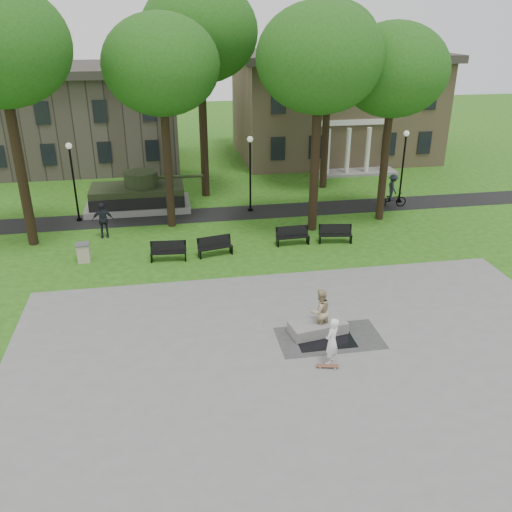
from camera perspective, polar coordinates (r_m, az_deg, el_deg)
The scene contains 26 objects.
ground at distance 23.39m, azimuth 3.12°, elevation -5.17°, with size 120.00×120.00×0.00m, color #265213.
plaza at distance 19.32m, azimuth 6.48°, elevation -12.28°, with size 22.00×16.00×0.02m, color gray.
footpath at distance 34.16m, azimuth -1.34°, elevation 4.59°, with size 44.00×2.60×0.01m, color black.
building_right at distance 48.68m, azimuth 8.14°, elevation 15.53°, with size 17.00×12.00×8.60m.
building_left at distance 47.41m, azimuth -17.85°, elevation 13.51°, with size 15.00×10.00×7.20m, color #4C443D.
tree_1 at distance 30.45m, azimuth -9.95°, elevation 19.13°, with size 6.20×6.20×11.63m.
tree_2 at distance 29.60m, azimuth 6.71°, elevation 19.88°, with size 6.60×6.60×12.16m.
tree_3 at distance 32.12m, azimuth 14.27°, elevation 18.38°, with size 6.00×6.00×11.19m.
tree_4 at distance 35.97m, azimuth -5.96°, elevation 22.36°, with size 7.20×7.20×13.50m.
tree_5 at distance 38.09m, azimuth 7.82°, elevation 21.27°, with size 6.40×6.40×12.44m.
lamp_left at distance 33.70m, azimuth -18.70°, elevation 8.00°, with size 0.36×0.36×4.73m.
lamp_mid at distance 33.70m, azimuth -0.61°, elevation 9.27°, with size 0.36×0.36×4.73m.
lamp_right at distance 36.62m, azimuth 15.25°, elevation 9.65°, with size 0.36×0.36×4.73m.
tank_monument at distance 35.50m, azimuth -12.27°, elevation 6.24°, with size 7.45×3.40×2.40m.
puddle at distance 21.06m, azimuth 7.37°, elevation -8.90°, with size 2.20×1.20×0.00m, color black.
concrete_block at distance 21.45m, azimuth 6.52°, elevation -7.48°, with size 2.20×1.00×0.45m, color gray.
skateboard at distance 19.67m, azimuth 7.52°, elevation -11.45°, with size 0.78×0.20×0.07m, color brown.
skateboarder at distance 19.42m, azimuth 7.99°, elevation -8.88°, with size 0.66×0.43×1.81m, color white.
friend_watching at distance 21.15m, azimuth 6.75°, elevation -5.78°, with size 0.90×0.70×1.85m, color tan.
pedestrian_walker at distance 31.23m, azimuth -15.82°, elevation 3.65°, with size 1.16×0.48×1.98m, color #20232B.
cyclist at distance 36.07m, azimuth 14.13°, elevation 6.38°, with size 1.97×1.13×2.14m.
park_bench_0 at distance 27.66m, azimuth -9.22°, elevation 0.57°, with size 1.83×0.66×1.00m.
park_bench_1 at distance 27.98m, azimuth -4.32°, elevation 1.11°, with size 1.85×0.89×1.00m.
park_bench_2 at distance 29.29m, azimuth 3.86°, elevation 2.21°, with size 1.82×0.59×1.00m.
park_bench_3 at distance 29.79m, azimuth 8.32°, elevation 2.39°, with size 1.85×0.78×1.00m.
trash_bin at distance 28.53m, azimuth -17.69°, elevation 0.37°, with size 0.67×0.67×0.96m.
Camera 1 is at (-4.76, -19.84, 11.43)m, focal length 38.00 mm.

